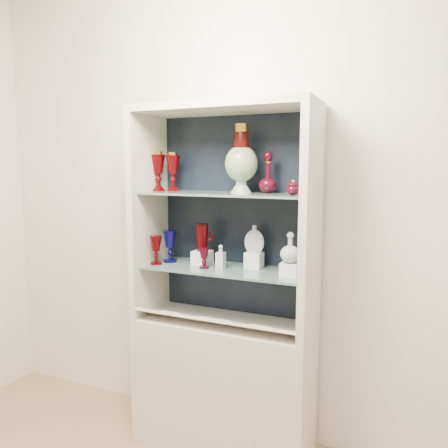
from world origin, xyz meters
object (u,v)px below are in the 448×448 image
at_px(ruby_decanter_b, 306,176).
at_px(ruby_goblet_small, 204,258).
at_px(pedestal_lamp_right, 173,172).
at_px(clear_square_bottle, 221,257).
at_px(flat_flask, 254,238).
at_px(lidded_bowl, 293,187).
at_px(ruby_goblet_tall, 156,250).
at_px(ruby_decanter_a, 268,169).
at_px(clear_round_decanter, 290,248).
at_px(enamel_urn, 241,159).
at_px(cobalt_goblet, 170,246).
at_px(cameo_medallion, 309,240).
at_px(ruby_pitcher, 202,238).
at_px(pedestal_lamp_left, 158,171).

relative_size(ruby_decanter_b, ruby_goblet_small, 1.65).
height_order(pedestal_lamp_right, ruby_decanter_b, pedestal_lamp_right).
xyz_separation_m(clear_square_bottle, flat_flask, (0.17, 0.08, 0.10)).
bearing_deg(lidded_bowl, ruby_goblet_tall, -177.02).
bearing_deg(ruby_goblet_tall, ruby_decanter_a, 12.04).
bearing_deg(clear_round_decanter, enamel_urn, 168.61).
relative_size(ruby_decanter_b, cobalt_goblet, 0.98).
height_order(pedestal_lamp_right, ruby_goblet_tall, pedestal_lamp_right).
bearing_deg(ruby_decanter_b, enamel_urn, -171.39).
xyz_separation_m(ruby_decanter_a, ruby_goblet_small, (-0.33, -0.11, -0.49)).
relative_size(enamel_urn, flat_flask, 2.36).
height_order(ruby_goblet_tall, cameo_medallion, cameo_medallion).
distance_m(ruby_decanter_a, ruby_pitcher, 0.54).
bearing_deg(lidded_bowl, enamel_urn, 169.41).
height_order(ruby_pitcher, clear_round_decanter, ruby_pitcher).
height_order(lidded_bowl, flat_flask, lidded_bowl).
relative_size(ruby_goblet_tall, ruby_pitcher, 1.08).
relative_size(ruby_pitcher, clear_round_decanter, 1.02).
bearing_deg(pedestal_lamp_left, ruby_goblet_small, -12.53).
bearing_deg(ruby_goblet_tall, clear_round_decanter, 2.79).
height_order(enamel_urn, ruby_goblet_small, enamel_urn).
bearing_deg(cameo_medallion, clear_round_decanter, -99.66).
bearing_deg(ruby_goblet_small, lidded_bowl, 2.35).
bearing_deg(ruby_goblet_small, enamel_urn, 21.94).
bearing_deg(ruby_pitcher, pedestal_lamp_right, 157.02).
height_order(pedestal_lamp_left, pedestal_lamp_right, pedestal_lamp_left).
height_order(pedestal_lamp_right, flat_flask, pedestal_lamp_right).
distance_m(enamel_urn, ruby_goblet_tall, 0.72).
bearing_deg(ruby_decanter_b, flat_flask, -176.12).
height_order(ruby_decanter_a, clear_round_decanter, ruby_decanter_a).
bearing_deg(lidded_bowl, ruby_decanter_a, 150.24).
bearing_deg(clear_square_bottle, cobalt_goblet, 174.11).
height_order(ruby_decanter_b, ruby_goblet_tall, ruby_decanter_b).
xyz_separation_m(ruby_decanter_b, ruby_goblet_small, (-0.53, -0.13, -0.46)).
bearing_deg(clear_round_decanter, clear_square_bottle, 178.24).
xyz_separation_m(pedestal_lamp_right, ruby_pitcher, (0.20, -0.02, -0.37)).
relative_size(flat_flask, clear_round_decanter, 1.02).
distance_m(clear_square_bottle, flat_flask, 0.21).
bearing_deg(cameo_medallion, ruby_goblet_tall, -154.60).
distance_m(pedestal_lamp_left, enamel_urn, 0.53).
relative_size(lidded_bowl, cobalt_goblet, 0.43).
height_order(ruby_decanter_b, clear_square_bottle, ruby_decanter_b).
bearing_deg(ruby_decanter_b, ruby_goblet_tall, -169.81).
height_order(ruby_decanter_a, flat_flask, ruby_decanter_a).
distance_m(lidded_bowl, clear_square_bottle, 0.56).
bearing_deg(flat_flask, ruby_decanter_b, -2.87).
height_order(ruby_decanter_a, ruby_goblet_small, ruby_decanter_a).
relative_size(pedestal_lamp_left, clear_square_bottle, 1.72).
bearing_deg(cameo_medallion, enamel_urn, -152.43).
height_order(pedestal_lamp_left, ruby_decanter_b, pedestal_lamp_left).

